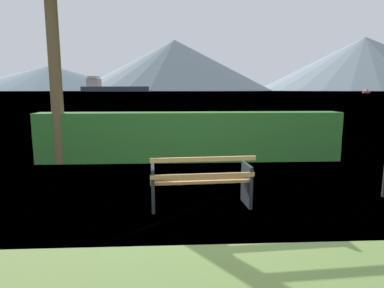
# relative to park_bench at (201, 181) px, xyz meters

# --- Properties ---
(ground_plane) EXTENTS (1400.00, 1400.00, 0.00)m
(ground_plane) POSITION_rel_park_bench_xyz_m (-0.00, 0.06, -0.42)
(ground_plane) COLOR olive
(water_surface) EXTENTS (620.00, 620.00, 0.00)m
(water_surface) POSITION_rel_park_bench_xyz_m (-0.00, 308.70, -0.42)
(water_surface) COLOR slate
(water_surface) RESTS_ON ground_plane
(park_bench) EXTENTS (1.62, 0.68, 0.87)m
(park_bench) POSITION_rel_park_bench_xyz_m (0.00, 0.00, 0.00)
(park_bench) COLOR tan
(park_bench) RESTS_ON ground_plane
(hedge_row) EXTENTS (7.83, 0.63, 1.27)m
(hedge_row) POSITION_rel_park_bench_xyz_m (-0.00, 3.52, 0.21)
(hedge_row) COLOR #2D6B28
(hedge_row) RESTS_ON ground_plane
(cargo_ship_large) EXTENTS (65.05, 22.71, 14.37)m
(cargo_ship_large) POSITION_rel_park_bench_xyz_m (-62.08, 316.80, 3.60)
(cargo_ship_large) COLOR #2D384C
(cargo_ship_large) RESTS_ON water_surface
(sailboat_mid) EXTENTS (4.23, 2.21, 2.09)m
(sailboat_mid) POSITION_rel_park_bench_xyz_m (97.34, 160.81, 0.30)
(sailboat_mid) COLOR #B2332D
(sailboat_mid) RESTS_ON water_surface
(distant_hills) EXTENTS (821.99, 341.76, 85.99)m
(distant_hills) POSITION_rel_park_bench_xyz_m (114.73, 540.63, 38.01)
(distant_hills) COLOR slate
(distant_hills) RESTS_ON ground_plane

